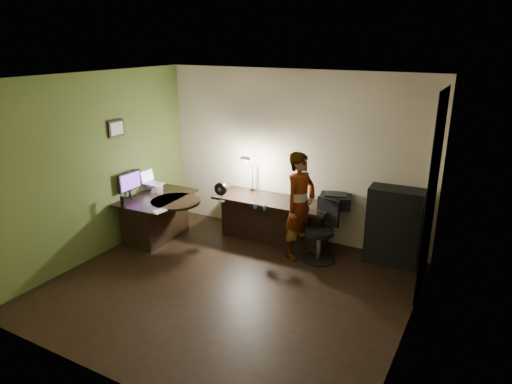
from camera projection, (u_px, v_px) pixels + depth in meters
The scene contains 27 objects.
floor at pixel (228, 288), 6.04m from camera, with size 4.50×4.00×0.01m, color black.
ceiling at pixel (223, 78), 5.17m from camera, with size 4.50×4.00×0.01m, color silver.
wall_back at pixel (293, 156), 7.27m from camera, with size 4.50×0.01×2.70m, color #BDAF8D.
wall_front at pixel (102, 255), 3.94m from camera, with size 4.50×0.01×2.70m, color #BDAF8D.
wall_left at pixel (95, 167), 6.63m from camera, with size 0.01×4.00×2.70m, color #BDAF8D.
wall_right at pixel (415, 225), 4.58m from camera, with size 0.01×4.00×2.70m, color #BDAF8D.
green_wall_overlay at pixel (95, 167), 6.63m from camera, with size 0.00×4.00×2.70m, color #4E6227.
arched_doorway at pixel (432, 197), 5.56m from camera, with size 0.01×0.90×2.60m, color black.
french_door at pixel (398, 275), 4.23m from camera, with size 0.02×0.92×2.10m, color white.
framed_picture at pixel (116, 128), 6.83m from camera, with size 0.04×0.30×0.25m, color black.
desk_left at pixel (158, 218), 7.41m from camera, with size 0.78×1.26×0.73m, color black.
desk_right at pixel (273, 220), 7.32m from camera, with size 1.90×0.67×0.71m, color black.
cabinet at pixel (394, 226), 6.56m from camera, with size 0.76×0.38×1.13m, color black.
laptop_stand at pixel (153, 187), 7.61m from camera, with size 0.26×0.22×0.11m, color silver.
laptop at pixel (154, 178), 7.54m from camera, with size 0.31×0.29×0.21m, color silver.
monitor at pixel (129, 188), 7.23m from camera, with size 0.09×0.47×0.31m, color black.
mouse at pixel (155, 212), 6.64m from camera, with size 0.06×0.09×0.03m, color silver.
phone at pixel (163, 200), 7.17m from camera, with size 0.07×0.13×0.01m, color black.
pen at pixel (161, 212), 6.64m from camera, with size 0.01×0.15×0.01m, color black.
speaker at pixel (123, 202), 6.81m from camera, with size 0.07×0.07×0.19m, color black.
notepad at pixel (159, 211), 6.68m from camera, with size 0.15×0.22×0.01m, color silver.
desk_fan at pixel (221, 192), 7.10m from camera, with size 0.21×0.11×0.32m, color black.
headphones at pixel (260, 206), 6.82m from camera, with size 0.20×0.09×0.10m, color #2D5F9D.
printer at pixel (336, 200), 6.91m from camera, with size 0.47×0.37×0.21m, color black.
desk_lamp at pixel (253, 172), 7.52m from camera, with size 0.17×0.31×0.69m, color black.
office_chair at pixel (319, 232), 6.65m from camera, with size 0.51×0.51×0.91m, color black.
person at pixel (300, 206), 6.68m from camera, with size 0.57×0.38×1.60m, color #D8A88C.
Camera 1 is at (2.88, -4.48, 3.13)m, focal length 32.00 mm.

